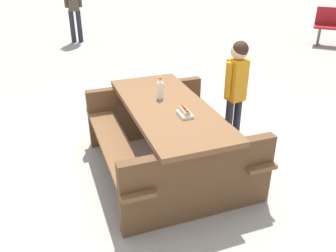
# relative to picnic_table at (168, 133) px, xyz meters

# --- Properties ---
(ground_plane) EXTENTS (30.00, 30.00, 0.00)m
(ground_plane) POSITION_rel_picnic_table_xyz_m (0.00, 0.00, -0.44)
(ground_plane) COLOR #ADA599
(ground_plane) RESTS_ON ground
(picnic_table) EXTENTS (2.13, 1.86, 0.75)m
(picnic_table) POSITION_rel_picnic_table_xyz_m (0.00, 0.00, 0.00)
(picnic_table) COLOR brown
(picnic_table) RESTS_ON ground
(soda_bottle) EXTENTS (0.07, 0.07, 0.23)m
(soda_bottle) POSITION_rel_picnic_table_xyz_m (-0.20, 0.05, 0.41)
(soda_bottle) COLOR silver
(soda_bottle) RESTS_ON picnic_table
(hotdog_tray) EXTENTS (0.21, 0.16, 0.08)m
(hotdog_tray) POSITION_rel_picnic_table_xyz_m (0.28, -0.01, 0.34)
(hotdog_tray) COLOR white
(hotdog_tray) RESTS_ON picnic_table
(child_in_coat) EXTENTS (0.20, 0.31, 1.25)m
(child_in_coat) POSITION_rel_picnic_table_xyz_m (-0.01, 0.97, 0.35)
(child_in_coat) COLOR #262633
(child_in_coat) RESTS_ON ground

